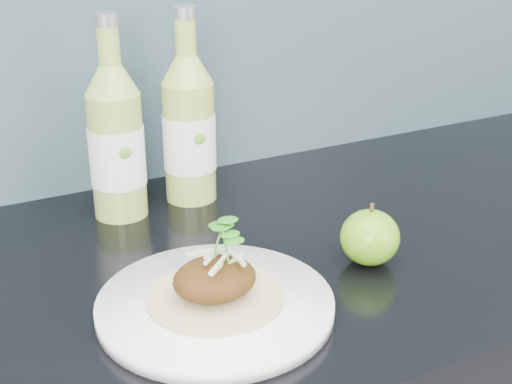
% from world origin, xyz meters
% --- Properties ---
extents(dinner_plate, '(0.32, 0.32, 0.02)m').
position_xyz_m(dinner_plate, '(-0.10, 1.59, 0.91)').
color(dinner_plate, white).
rests_on(dinner_plate, kitchen_counter).
extents(pork_taco, '(0.15, 0.15, 0.10)m').
position_xyz_m(pork_taco, '(-0.10, 1.59, 0.94)').
color(pork_taco, tan).
rests_on(pork_taco, dinner_plate).
extents(green_apple, '(0.07, 0.07, 0.08)m').
position_xyz_m(green_apple, '(0.11, 1.60, 0.93)').
color(green_apple, '#5A8D0F').
rests_on(green_apple, kitchen_counter).
extents(cider_bottle_left, '(0.08, 0.08, 0.27)m').
position_xyz_m(cider_bottle_left, '(-0.11, 1.87, 1.00)').
color(cider_bottle_left, '#8EAF49').
rests_on(cider_bottle_left, kitchen_counter).
extents(cider_bottle_right, '(0.09, 0.09, 0.27)m').
position_xyz_m(cider_bottle_right, '(-0.00, 1.88, 1.00)').
color(cider_bottle_right, '#9AB149').
rests_on(cider_bottle_right, kitchen_counter).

